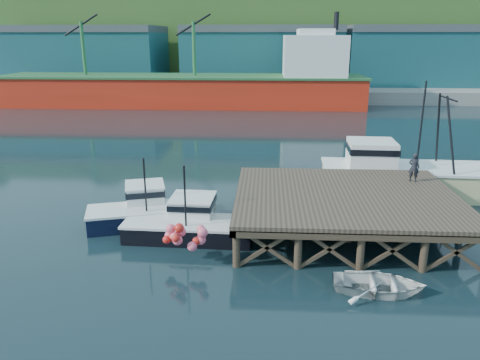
# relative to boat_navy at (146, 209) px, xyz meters

# --- Properties ---
(ground) EXTENTS (300.00, 300.00, 0.00)m
(ground) POSITION_rel_boat_navy_xyz_m (5.72, -0.37, -0.83)
(ground) COLOR black
(ground) RESTS_ON ground
(wharf) EXTENTS (12.00, 10.00, 2.62)m
(wharf) POSITION_rel_boat_navy_xyz_m (11.22, -0.56, 1.12)
(wharf) COLOR brown
(wharf) RESTS_ON ground
(far_quay) EXTENTS (160.00, 40.00, 2.00)m
(far_quay) POSITION_rel_boat_navy_xyz_m (5.72, 69.63, 0.17)
(far_quay) COLOR gray
(far_quay) RESTS_ON ground
(warehouse_left) EXTENTS (32.00, 16.00, 9.00)m
(warehouse_left) POSITION_rel_boat_navy_xyz_m (-29.28, 64.63, 5.67)
(warehouse_left) COLOR #1B5059
(warehouse_left) RESTS_ON far_quay
(warehouse_mid) EXTENTS (28.00, 16.00, 9.00)m
(warehouse_mid) POSITION_rel_boat_navy_xyz_m (5.72, 64.63, 5.67)
(warehouse_mid) COLOR #1B5059
(warehouse_mid) RESTS_ON far_quay
(warehouse_right) EXTENTS (30.00, 16.00, 9.00)m
(warehouse_right) POSITION_rel_boat_navy_xyz_m (35.72, 64.63, 5.67)
(warehouse_right) COLOR #1B5059
(warehouse_right) RESTS_ON far_quay
(cargo_ship) EXTENTS (55.50, 10.00, 13.75)m
(cargo_ship) POSITION_rel_boat_navy_xyz_m (-2.74, 47.63, 2.49)
(cargo_ship) COLOR red
(cargo_ship) RESTS_ON ground
(hillside) EXTENTS (220.00, 50.00, 22.00)m
(hillside) POSITION_rel_boat_navy_xyz_m (5.72, 99.63, 10.17)
(hillside) COLOR #2D511E
(hillside) RESTS_ON ground
(boat_navy) EXTENTS (6.97, 4.54, 4.11)m
(boat_navy) POSITION_rel_boat_navy_xyz_m (0.00, 0.00, 0.00)
(boat_navy) COLOR black
(boat_navy) RESTS_ON ground
(boat_black) EXTENTS (6.93, 5.84, 4.23)m
(boat_black) POSITION_rel_boat_navy_xyz_m (2.81, -1.74, -0.05)
(boat_black) COLOR black
(boat_black) RESTS_ON ground
(trawler) EXTENTS (11.57, 4.55, 7.64)m
(trawler) POSITION_rel_boat_navy_xyz_m (16.19, 6.13, 0.75)
(trawler) COLOR beige
(trawler) RESTS_ON ground
(dinghy) EXTENTS (4.09, 3.11, 0.79)m
(dinghy) POSITION_rel_boat_navy_xyz_m (11.65, -7.05, -0.43)
(dinghy) COLOR silver
(dinghy) RESTS_ON ground
(dockworker) EXTENTS (0.72, 0.59, 1.70)m
(dockworker) POSITION_rel_boat_navy_xyz_m (15.53, 2.20, 2.15)
(dockworker) COLOR black
(dockworker) RESTS_ON wharf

